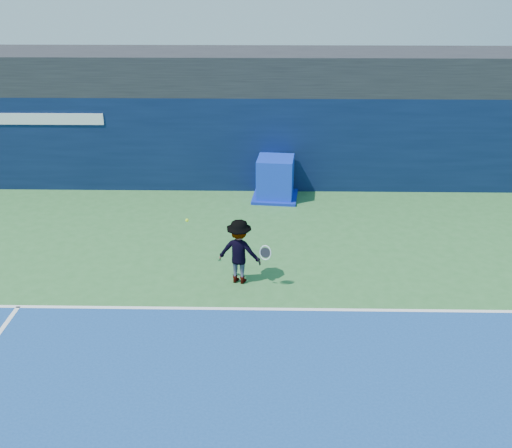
# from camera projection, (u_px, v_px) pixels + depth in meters

# --- Properties ---
(ground) EXTENTS (80.00, 80.00, 0.00)m
(ground) POSITION_uv_depth(u_px,v_px,m) (247.00, 409.00, 9.40)
(ground) COLOR #2F6A32
(ground) RESTS_ON ground
(baseline) EXTENTS (24.00, 0.10, 0.01)m
(baseline) POSITION_uv_depth(u_px,v_px,m) (251.00, 309.00, 12.13)
(baseline) COLOR white
(baseline) RESTS_ON ground
(stadium_band) EXTENTS (36.00, 3.00, 1.20)m
(stadium_band) POSITION_uv_depth(u_px,v_px,m) (258.00, 70.00, 18.38)
(stadium_band) COLOR black
(stadium_band) RESTS_ON back_wall_assembly
(back_wall_assembly) EXTENTS (36.00, 1.03, 3.00)m
(back_wall_assembly) POSITION_uv_depth(u_px,v_px,m) (257.00, 142.00, 18.34)
(back_wall_assembly) COLOR #091635
(back_wall_assembly) RESTS_ON ground
(equipment_cart) EXTENTS (1.50, 1.50, 1.31)m
(equipment_cart) POSITION_uv_depth(u_px,v_px,m) (275.00, 180.00, 17.72)
(equipment_cart) COLOR #0D2ABE
(equipment_cart) RESTS_ON ground
(tennis_player) EXTENTS (1.29, 0.81, 1.54)m
(tennis_player) POSITION_uv_depth(u_px,v_px,m) (239.00, 251.00, 12.90)
(tennis_player) COLOR silver
(tennis_player) RESTS_ON ground
(tennis_ball) EXTENTS (0.08, 0.08, 0.08)m
(tennis_ball) POSITION_uv_depth(u_px,v_px,m) (187.00, 220.00, 13.33)
(tennis_ball) COLOR #B7E819
(tennis_ball) RESTS_ON ground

